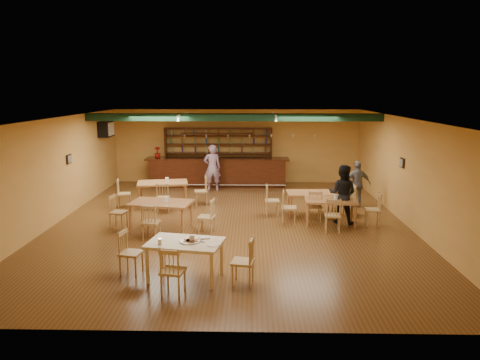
{
  "coord_description": "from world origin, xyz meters",
  "views": [
    {
      "loc": [
        0.58,
        -12.59,
        3.77
      ],
      "look_at": [
        0.27,
        0.6,
        1.15
      ],
      "focal_mm": 34.0,
      "sensor_mm": 36.0,
      "label": 1
    }
  ],
  "objects_px": {
    "near_table": "(185,260)",
    "bar_counter": "(217,172)",
    "dining_table_b": "(310,204)",
    "dining_table_c": "(162,216)",
    "dining_table_a": "(163,194)",
    "dining_table_d": "(330,212)",
    "patron_bar": "(212,168)",
    "patron_right_a": "(342,194)"
  },
  "relations": [
    {
      "from": "near_table",
      "to": "bar_counter",
      "type": "bearing_deg",
      "value": 100.7
    },
    {
      "from": "dining_table_b",
      "to": "dining_table_c",
      "type": "height_order",
      "value": "dining_table_c"
    },
    {
      "from": "patron_right_a",
      "to": "bar_counter",
      "type": "bearing_deg",
      "value": -26.58
    },
    {
      "from": "bar_counter",
      "to": "dining_table_d",
      "type": "distance_m",
      "value": 6.31
    },
    {
      "from": "bar_counter",
      "to": "dining_table_a",
      "type": "height_order",
      "value": "bar_counter"
    },
    {
      "from": "patron_bar",
      "to": "patron_right_a",
      "type": "xyz_separation_m",
      "value": [
        4.08,
        -4.19,
        -0.03
      ]
    },
    {
      "from": "dining_table_c",
      "to": "patron_right_a",
      "type": "distance_m",
      "value": 5.14
    },
    {
      "from": "bar_counter",
      "to": "dining_table_a",
      "type": "distance_m",
      "value": 3.59
    },
    {
      "from": "dining_table_c",
      "to": "dining_table_a",
      "type": "bearing_deg",
      "value": 109.55
    },
    {
      "from": "near_table",
      "to": "patron_right_a",
      "type": "height_order",
      "value": "patron_right_a"
    },
    {
      "from": "bar_counter",
      "to": "dining_table_b",
      "type": "height_order",
      "value": "bar_counter"
    },
    {
      "from": "dining_table_b",
      "to": "near_table",
      "type": "bearing_deg",
      "value": -124.79
    },
    {
      "from": "dining_table_d",
      "to": "patron_right_a",
      "type": "relative_size",
      "value": 0.86
    },
    {
      "from": "dining_table_a",
      "to": "near_table",
      "type": "relative_size",
      "value": 1.1
    },
    {
      "from": "dining_table_b",
      "to": "patron_bar",
      "type": "distance_m",
      "value": 4.75
    },
    {
      "from": "bar_counter",
      "to": "patron_bar",
      "type": "relative_size",
      "value": 3.19
    },
    {
      "from": "patron_right_a",
      "to": "dining_table_d",
      "type": "bearing_deg",
      "value": 50.41
    },
    {
      "from": "dining_table_b",
      "to": "dining_table_c",
      "type": "bearing_deg",
      "value": -160.24
    },
    {
      "from": "patron_right_a",
      "to": "dining_table_c",
      "type": "bearing_deg",
      "value": 35.26
    },
    {
      "from": "dining_table_a",
      "to": "near_table",
      "type": "distance_m",
      "value": 6.08
    },
    {
      "from": "near_table",
      "to": "patron_right_a",
      "type": "relative_size",
      "value": 0.87
    },
    {
      "from": "patron_bar",
      "to": "dining_table_b",
      "type": "bearing_deg",
      "value": 122.67
    },
    {
      "from": "dining_table_a",
      "to": "dining_table_c",
      "type": "bearing_deg",
      "value": -90.45
    },
    {
      "from": "bar_counter",
      "to": "dining_table_d",
      "type": "xyz_separation_m",
      "value": [
        3.6,
        -5.18,
        -0.2
      ]
    },
    {
      "from": "bar_counter",
      "to": "dining_table_c",
      "type": "xyz_separation_m",
      "value": [
        -1.09,
        -5.91,
        -0.16
      ]
    },
    {
      "from": "dining_table_a",
      "to": "dining_table_d",
      "type": "bearing_deg",
      "value": -31.24
    },
    {
      "from": "dining_table_d",
      "to": "patron_right_a",
      "type": "xyz_separation_m",
      "value": [
        0.35,
        0.16,
        0.48
      ]
    },
    {
      "from": "dining_table_a",
      "to": "patron_right_a",
      "type": "xyz_separation_m",
      "value": [
        5.52,
        -1.79,
        0.45
      ]
    },
    {
      "from": "dining_table_c",
      "to": "near_table",
      "type": "height_order",
      "value": "dining_table_c"
    },
    {
      "from": "dining_table_d",
      "to": "near_table",
      "type": "bearing_deg",
      "value": -127.58
    },
    {
      "from": "bar_counter",
      "to": "dining_table_b",
      "type": "relative_size",
      "value": 3.95
    },
    {
      "from": "dining_table_c",
      "to": "near_table",
      "type": "xyz_separation_m",
      "value": [
        1.1,
        -3.18,
        -0.01
      ]
    },
    {
      "from": "bar_counter",
      "to": "dining_table_d",
      "type": "bearing_deg",
      "value": -55.2
    },
    {
      "from": "dining_table_a",
      "to": "dining_table_d",
      "type": "relative_size",
      "value": 1.11
    },
    {
      "from": "near_table",
      "to": "dining_table_c",
      "type": "bearing_deg",
      "value": 119.74
    },
    {
      "from": "bar_counter",
      "to": "patron_right_a",
      "type": "xyz_separation_m",
      "value": [
        3.95,
        -5.02,
        0.28
      ]
    },
    {
      "from": "dining_table_a",
      "to": "dining_table_b",
      "type": "relative_size",
      "value": 1.13
    },
    {
      "from": "dining_table_d",
      "to": "dining_table_c",
      "type": "bearing_deg",
      "value": -166.19
    },
    {
      "from": "dining_table_b",
      "to": "bar_counter",
      "type": "bearing_deg",
      "value": 124.75
    },
    {
      "from": "bar_counter",
      "to": "dining_table_d",
      "type": "height_order",
      "value": "bar_counter"
    },
    {
      "from": "dining_table_c",
      "to": "patron_bar",
      "type": "bearing_deg",
      "value": 88.76
    },
    {
      "from": "dining_table_b",
      "to": "dining_table_d",
      "type": "height_order",
      "value": "dining_table_d"
    }
  ]
}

